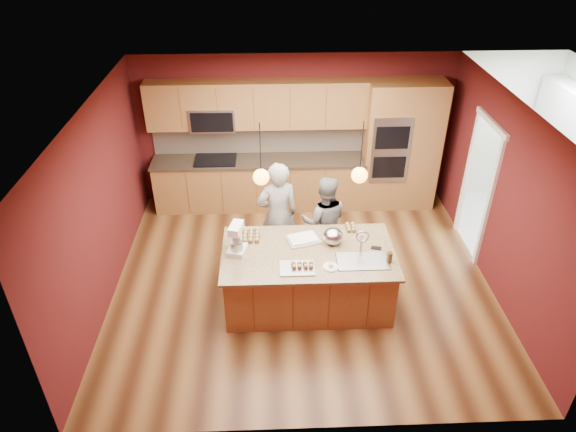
{
  "coord_description": "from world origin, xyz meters",
  "views": [
    {
      "loc": [
        -0.45,
        -5.95,
        4.95
      ],
      "look_at": [
        -0.22,
        -0.1,
        1.21
      ],
      "focal_mm": 32.0,
      "sensor_mm": 36.0,
      "label": 1
    }
  ],
  "objects_px": {
    "island": "(309,276)",
    "person_right": "(324,222)",
    "mixing_bowl": "(333,236)",
    "person_left": "(277,216)",
    "stand_mixer": "(237,240)"
  },
  "relations": [
    {
      "from": "person_right",
      "to": "mixing_bowl",
      "type": "xyz_separation_m",
      "value": [
        0.04,
        -0.71,
        0.22
      ]
    },
    {
      "from": "island",
      "to": "stand_mixer",
      "type": "xyz_separation_m",
      "value": [
        -0.97,
        0.06,
        0.6
      ]
    },
    {
      "from": "island",
      "to": "person_right",
      "type": "relative_size",
      "value": 1.56
    },
    {
      "from": "island",
      "to": "person_right",
      "type": "height_order",
      "value": "person_right"
    },
    {
      "from": "stand_mixer",
      "to": "mixing_bowl",
      "type": "bearing_deg",
      "value": 19.93
    },
    {
      "from": "stand_mixer",
      "to": "mixing_bowl",
      "type": "height_order",
      "value": "stand_mixer"
    },
    {
      "from": "island",
      "to": "mixing_bowl",
      "type": "height_order",
      "value": "island"
    },
    {
      "from": "person_left",
      "to": "stand_mixer",
      "type": "height_order",
      "value": "person_left"
    },
    {
      "from": "mixing_bowl",
      "to": "island",
      "type": "bearing_deg",
      "value": -149.27
    },
    {
      "from": "person_right",
      "to": "mixing_bowl",
      "type": "distance_m",
      "value": 0.74
    },
    {
      "from": "person_right",
      "to": "stand_mixer",
      "type": "bearing_deg",
      "value": 39.06
    },
    {
      "from": "stand_mixer",
      "to": "mixing_bowl",
      "type": "relative_size",
      "value": 1.51
    },
    {
      "from": "person_left",
      "to": "person_right",
      "type": "xyz_separation_m",
      "value": [
        0.7,
        -0.0,
        -0.12
      ]
    },
    {
      "from": "island",
      "to": "stand_mixer",
      "type": "bearing_deg",
      "value": 176.37
    },
    {
      "from": "person_left",
      "to": "person_right",
      "type": "bearing_deg",
      "value": 165.04
    }
  ]
}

